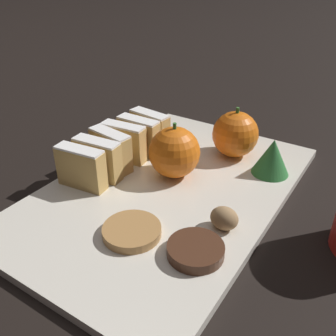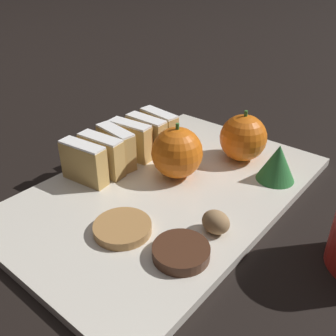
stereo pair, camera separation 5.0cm
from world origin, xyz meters
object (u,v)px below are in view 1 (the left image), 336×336
at_px(chocolate_cookie, 196,250).
at_px(walnut, 224,218).
at_px(orange_near, 235,134).
at_px(orange_far, 174,152).

bearing_deg(chocolate_cookie, walnut, 84.39).
bearing_deg(orange_near, chocolate_cookie, -75.36).
bearing_deg(orange_far, chocolate_cookie, -50.05).
distance_m(orange_far, walnut, 0.13).
xyz_separation_m(orange_far, walnut, (0.11, -0.07, -0.02)).
bearing_deg(walnut, orange_far, 147.99).
bearing_deg(orange_far, orange_near, 65.58).
distance_m(orange_near, orange_far, 0.11).
height_order(orange_far, chocolate_cookie, orange_far).
xyz_separation_m(orange_near, orange_far, (-0.05, -0.10, 0.00)).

